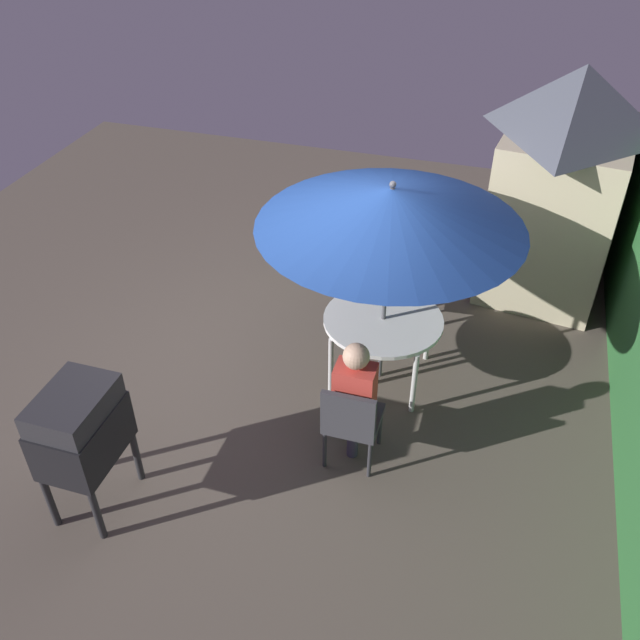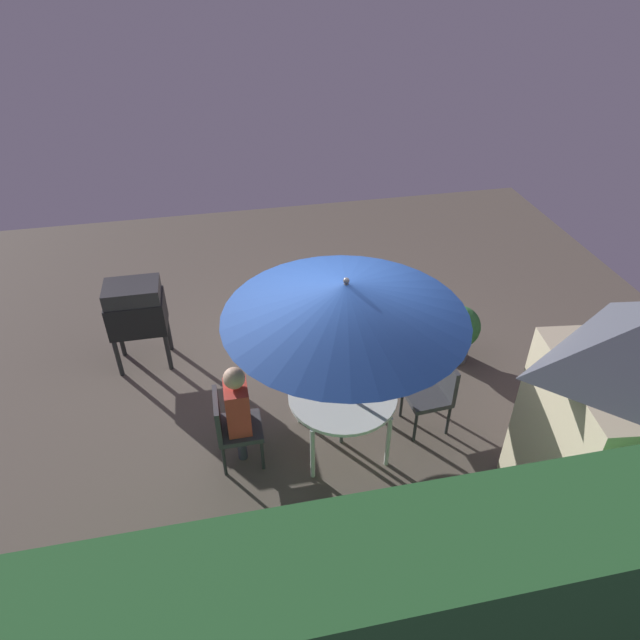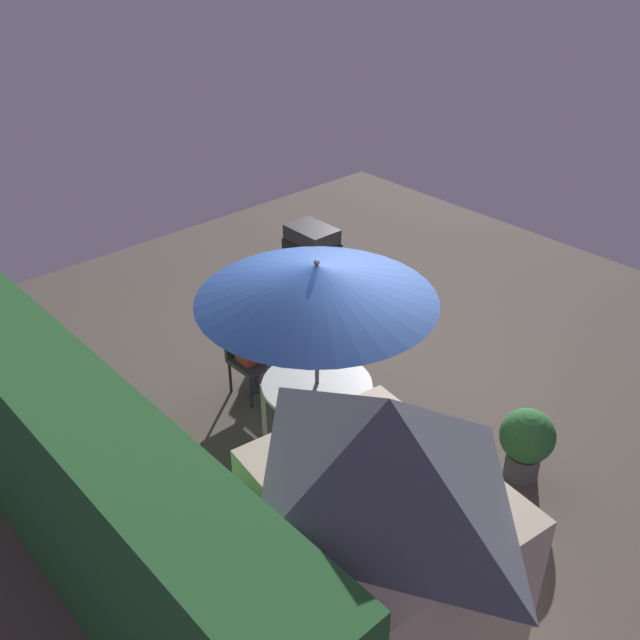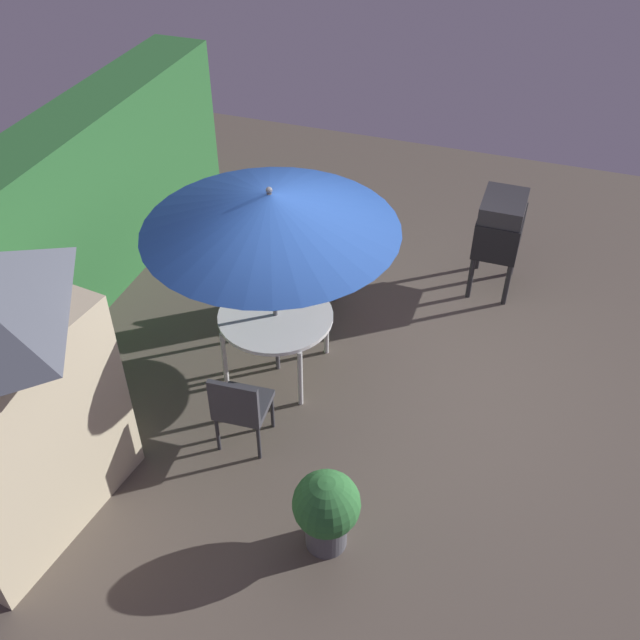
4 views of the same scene
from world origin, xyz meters
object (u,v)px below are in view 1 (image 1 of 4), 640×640
at_px(chair_far_side, 397,276).
at_px(potted_plant_by_shed, 323,234).
at_px(patio_table, 383,323).
at_px(person_in_red, 355,390).
at_px(chair_near_shed, 351,419).
at_px(garden_shed, 562,181).
at_px(patio_umbrella, 391,208).
at_px(bbq_grill, 80,429).

bearing_deg(chair_far_side, potted_plant_by_shed, -124.82).
xyz_separation_m(patio_table, person_in_red, (1.10, 0.00, 0.11)).
bearing_deg(chair_near_shed, garden_shed, 156.84).
relative_size(patio_table, patio_umbrella, 0.49).
distance_m(garden_shed, patio_table, 2.80).
height_order(patio_table, patio_umbrella, patio_umbrella).
bearing_deg(chair_far_side, bbq_grill, -29.00).
xyz_separation_m(chair_near_shed, chair_far_side, (-2.27, -0.08, 0.00)).
relative_size(patio_umbrella, chair_near_shed, 2.64).
xyz_separation_m(patio_table, chair_near_shed, (1.19, 0.00, -0.15)).
height_order(garden_shed, chair_far_side, garden_shed).
xyz_separation_m(chair_far_side, person_in_red, (2.18, 0.08, 0.26)).
bearing_deg(person_in_red, potted_plant_by_shed, -158.57).
relative_size(garden_shed, person_in_red, 2.06).
bearing_deg(potted_plant_by_shed, bbq_grill, -10.46).
distance_m(patio_umbrella, bbq_grill, 3.09).
relative_size(patio_table, chair_near_shed, 1.28).
xyz_separation_m(patio_umbrella, person_in_red, (1.10, 0.00, -1.13)).
distance_m(garden_shed, chair_near_shed, 3.85).
height_order(chair_near_shed, potted_plant_by_shed, chair_near_shed).
relative_size(chair_near_shed, chair_far_side, 1.00).
bearing_deg(person_in_red, patio_umbrella, -179.99).
bearing_deg(chair_near_shed, chair_far_side, -178.10).
height_order(chair_far_side, potted_plant_by_shed, chair_far_side).
bearing_deg(person_in_red, chair_far_side, -178.02).
height_order(garden_shed, person_in_red, garden_shed).
bearing_deg(bbq_grill, garden_shed, 142.99).
distance_m(bbq_grill, potted_plant_by_shed, 4.11).
relative_size(bbq_grill, potted_plant_by_shed, 1.52).
xyz_separation_m(garden_shed, patio_table, (2.28, -1.48, -0.65)).
bearing_deg(garden_shed, bbq_grill, -37.01).
distance_m(patio_umbrella, potted_plant_by_shed, 2.61).
bearing_deg(garden_shed, patio_umbrella, -33.06).
relative_size(garden_shed, potted_plant_by_shed, 3.28).
height_order(patio_table, bbq_grill, bbq_grill).
bearing_deg(patio_table, bbq_grill, -40.70).
relative_size(patio_umbrella, bbq_grill, 1.98).
bearing_deg(patio_umbrella, chair_near_shed, 0.01).
distance_m(patio_umbrella, chair_far_side, 1.77).
bearing_deg(bbq_grill, patio_umbrella, 139.30).
distance_m(bbq_grill, person_in_red, 2.19).
bearing_deg(person_in_red, garden_shed, 156.32).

